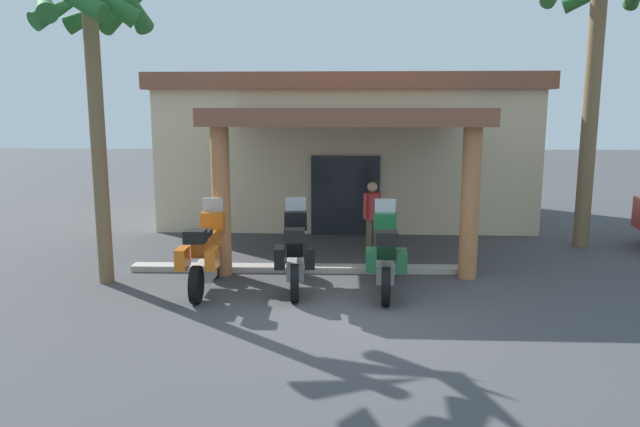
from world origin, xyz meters
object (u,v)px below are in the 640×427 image
palm_tree_roadside (92,36)px  palm_tree_near_portico (596,41)px  motorcycle_orange (205,253)px  motel_building (346,146)px  motorcycle_black (295,252)px  motorcycle_green (385,255)px  pedestrian (372,213)px

palm_tree_roadside → palm_tree_near_portico: 10.91m
motorcycle_orange → palm_tree_roadside: size_ratio=0.38×
palm_tree_roadside → palm_tree_near_portico: palm_tree_near_portico is taller
motel_building → palm_tree_near_portico: (5.69, -3.90, 2.67)m
motorcycle_orange → palm_tree_roadside: bearing=77.1°
motorcycle_orange → motorcycle_black: size_ratio=1.00×
motorcycle_black → motorcycle_green: (1.65, -0.15, 0.00)m
motorcycle_green → palm_tree_near_portico: 7.57m
motorcycle_black → palm_tree_near_portico: (6.71, 3.67, 4.14)m
pedestrian → palm_tree_near_portico: 6.52m
motel_building → pedestrian: (0.54, -4.97, -1.19)m
motorcycle_black → palm_tree_near_portico: bearing=-64.5°
motorcycle_orange → motorcycle_green: (3.30, -0.01, 0.00)m
motorcycle_orange → palm_tree_near_portico: bearing=-65.8°
motorcycle_green → palm_tree_near_portico: (5.06, 3.82, 4.14)m
motorcycle_black → palm_tree_roadside: 5.37m
palm_tree_roadside → motel_building: bearing=57.2°
motel_building → pedestrian: motel_building is taller
motorcycle_orange → motel_building: bearing=-19.4°
pedestrian → palm_tree_near_portico: bearing=58.5°
palm_tree_near_portico → motorcycle_orange: bearing=-155.5°
motorcycle_green → pedestrian: size_ratio=1.30×
motel_building → motorcycle_black: 7.79m
motel_building → motorcycle_orange: size_ratio=4.86×
motorcycle_green → palm_tree_roadside: palm_tree_roadside is taller
motorcycle_orange → palm_tree_near_portico: palm_tree_near_portico is taller
motorcycle_black → motel_building: bearing=-10.8°
motorcycle_orange → pedestrian: bearing=-49.7°
pedestrian → palm_tree_near_portico: size_ratio=0.25×
motel_building → pedestrian: size_ratio=6.33×
palm_tree_roadside → motorcycle_orange: bearing=-12.6°
motorcycle_orange → motorcycle_black: bearing=-85.5°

